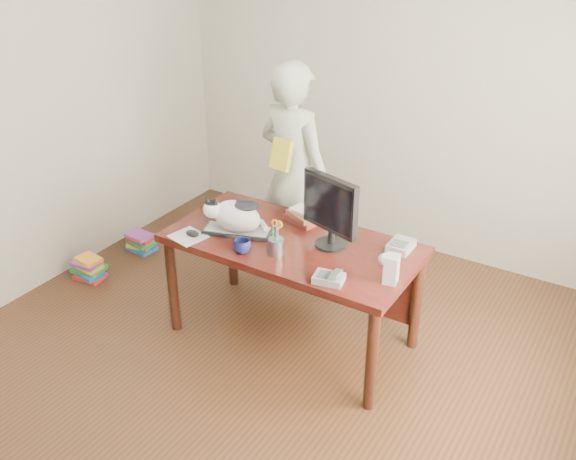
# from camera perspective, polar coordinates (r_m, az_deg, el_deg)

# --- Properties ---
(room) EXTENTS (4.50, 4.50, 4.50)m
(room) POSITION_cam_1_polar(r_m,az_deg,el_deg) (3.35, -4.98, 3.81)
(room) COLOR black
(room) RESTS_ON ground
(desk) EXTENTS (1.60, 0.80, 0.75)m
(desk) POSITION_cam_1_polar(r_m,az_deg,el_deg) (4.19, 0.93, -2.29)
(desk) COLOR black
(desk) RESTS_ON ground
(keyboard) EXTENTS (0.47, 0.30, 0.03)m
(keyboard) POSITION_cam_1_polar(r_m,az_deg,el_deg) (4.16, -4.50, -0.07)
(keyboard) COLOR black
(keyboard) RESTS_ON desk
(cat) EXTENTS (0.42, 0.31, 0.25)m
(cat) POSITION_cam_1_polar(r_m,az_deg,el_deg) (4.11, -4.76, 1.34)
(cat) COLOR white
(cat) RESTS_ON keyboard
(monitor) EXTENTS (0.41, 0.25, 0.47)m
(monitor) POSITION_cam_1_polar(r_m,az_deg,el_deg) (3.88, 3.78, 1.95)
(monitor) COLOR black
(monitor) RESTS_ON desk
(pen_cup) EXTENTS (0.10, 0.10, 0.24)m
(pen_cup) POSITION_cam_1_polar(r_m,az_deg,el_deg) (3.88, -1.06, -1.31)
(pen_cup) COLOR gray
(pen_cup) RESTS_ON desk
(mousepad) EXTENTS (0.25, 0.23, 0.00)m
(mousepad) POSITION_cam_1_polar(r_m,az_deg,el_deg) (4.15, -8.86, -0.57)
(mousepad) COLOR silver
(mousepad) RESTS_ON desk
(mouse) EXTENTS (0.11, 0.08, 0.04)m
(mouse) POSITION_cam_1_polar(r_m,az_deg,el_deg) (4.15, -8.49, -0.29)
(mouse) COLOR black
(mouse) RESTS_ON mousepad
(coffee_mug) EXTENTS (0.15, 0.15, 0.09)m
(coffee_mug) POSITION_cam_1_polar(r_m,az_deg,el_deg) (3.92, -4.09, -1.44)
(coffee_mug) COLOR #0D0F37
(coffee_mug) RESTS_ON desk
(phone) EXTENTS (0.19, 0.17, 0.08)m
(phone) POSITION_cam_1_polar(r_m,az_deg,el_deg) (3.64, 3.72, -4.25)
(phone) COLOR slate
(phone) RESTS_ON desk
(speaker) EXTENTS (0.09, 0.10, 0.17)m
(speaker) POSITION_cam_1_polar(r_m,az_deg,el_deg) (3.64, 9.17, -3.46)
(speaker) COLOR #A2A2A4
(speaker) RESTS_ON desk
(baseball) EXTENTS (0.08, 0.08, 0.08)m
(baseball) POSITION_cam_1_polar(r_m,az_deg,el_deg) (3.83, 8.58, -2.59)
(baseball) COLOR beige
(baseball) RESTS_ON desk
(book_stack) EXTENTS (0.28, 0.24, 0.09)m
(book_stack) POSITION_cam_1_polar(r_m,az_deg,el_deg) (4.28, 1.43, 1.25)
(book_stack) COLOR #501815
(book_stack) RESTS_ON desk
(calculator) EXTENTS (0.14, 0.18, 0.06)m
(calculator) POSITION_cam_1_polar(r_m,az_deg,el_deg) (4.01, 10.00, -1.39)
(calculator) COLOR slate
(calculator) RESTS_ON desk
(person) EXTENTS (0.67, 0.50, 1.69)m
(person) POSITION_cam_1_polar(r_m,az_deg,el_deg) (4.80, 0.51, 5.09)
(person) COLOR silver
(person) RESTS_ON ground
(held_book) EXTENTS (0.17, 0.12, 0.22)m
(held_book) POSITION_cam_1_polar(r_m,az_deg,el_deg) (4.59, -0.59, 6.73)
(held_book) COLOR gold
(held_book) RESTS_ON person
(book_pile_a) EXTENTS (0.27, 0.22, 0.18)m
(book_pile_a) POSITION_cam_1_polar(r_m,az_deg,el_deg) (5.28, -17.28, -3.27)
(book_pile_a) COLOR red
(book_pile_a) RESTS_ON ground
(book_pile_b) EXTENTS (0.26, 0.20, 0.15)m
(book_pile_b) POSITION_cam_1_polar(r_m,az_deg,el_deg) (5.58, -12.95, -1.05)
(book_pile_b) COLOR #1C53A8
(book_pile_b) RESTS_ON ground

